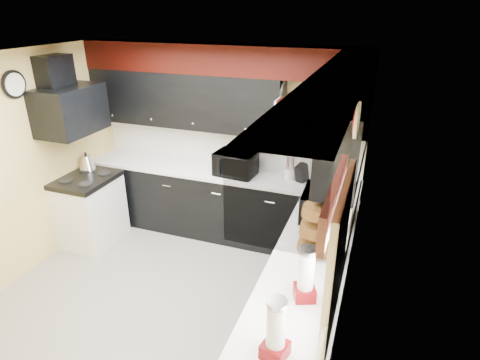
{
  "coord_description": "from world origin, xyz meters",
  "views": [
    {
      "loc": [
        1.92,
        -2.94,
        2.93
      ],
      "look_at": [
        0.55,
        0.82,
        1.16
      ],
      "focal_mm": 30.0,
      "sensor_mm": 36.0,
      "label": 1
    }
  ],
  "objects_px": {
    "toaster_oven": "(235,164)",
    "utensil_crock": "(290,174)",
    "knife_block": "(302,173)",
    "microwave": "(320,204)",
    "kettle": "(87,162)"
  },
  "relations": [
    {
      "from": "microwave",
      "to": "toaster_oven",
      "type": "bearing_deg",
      "value": 56.06
    },
    {
      "from": "kettle",
      "to": "microwave",
      "type": "bearing_deg",
      "value": -5.29
    },
    {
      "from": "toaster_oven",
      "to": "kettle",
      "type": "height_order",
      "value": "toaster_oven"
    },
    {
      "from": "utensil_crock",
      "to": "toaster_oven",
      "type": "bearing_deg",
      "value": -172.53
    },
    {
      "from": "utensil_crock",
      "to": "kettle",
      "type": "xyz_separation_m",
      "value": [
        -2.6,
        -0.54,
        0.0
      ]
    },
    {
      "from": "microwave",
      "to": "utensil_crock",
      "type": "relative_size",
      "value": 3.55
    },
    {
      "from": "microwave",
      "to": "utensil_crock",
      "type": "bearing_deg",
      "value": 29.31
    },
    {
      "from": "toaster_oven",
      "to": "microwave",
      "type": "distance_m",
      "value": 1.4
    },
    {
      "from": "toaster_oven",
      "to": "utensil_crock",
      "type": "xyz_separation_m",
      "value": [
        0.68,
        0.09,
        -0.07
      ]
    },
    {
      "from": "toaster_oven",
      "to": "microwave",
      "type": "relative_size",
      "value": 0.98
    },
    {
      "from": "toaster_oven",
      "to": "knife_block",
      "type": "bearing_deg",
      "value": 9.28
    },
    {
      "from": "utensil_crock",
      "to": "kettle",
      "type": "bearing_deg",
      "value": -168.3
    },
    {
      "from": "toaster_oven",
      "to": "utensil_crock",
      "type": "bearing_deg",
      "value": 12.4
    },
    {
      "from": "toaster_oven",
      "to": "utensil_crock",
      "type": "relative_size",
      "value": 3.46
    },
    {
      "from": "microwave",
      "to": "kettle",
      "type": "bearing_deg",
      "value": 82.58
    }
  ]
}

